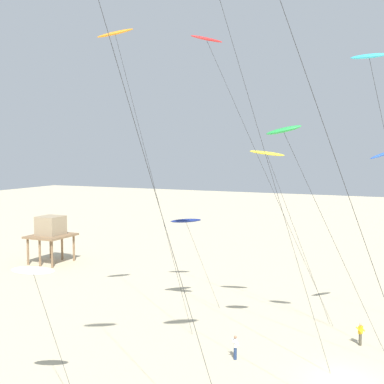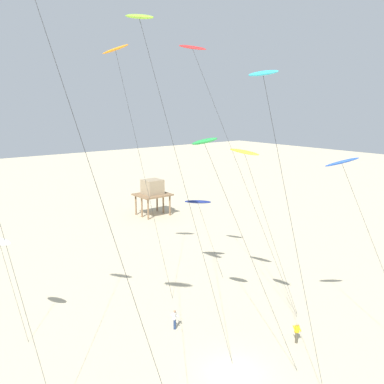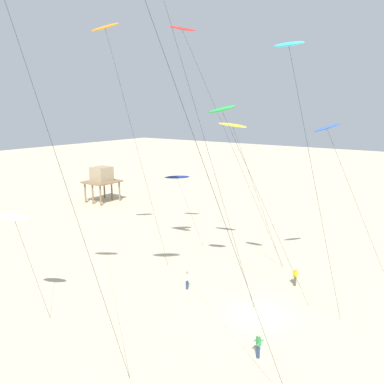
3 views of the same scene
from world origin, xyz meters
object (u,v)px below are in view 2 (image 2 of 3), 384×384
(kite_blue, at_px, (343,164))
(kite_navy, at_px, (198,202))
(kite_cyan, at_px, (264,79))
(kite_orange, at_px, (116,53))
(kite_green, at_px, (205,143))
(kite_lime, at_px, (141,21))
(kite_flyer_middle, at_px, (297,332))
(kite_red, at_px, (194,53))
(stilt_house, at_px, (152,190))
(kite_yellow, at_px, (245,153))
(kite_flyer_nearest, at_px, (175,319))

(kite_blue, height_order, kite_navy, kite_blue)
(kite_cyan, relative_size, kite_orange, 0.86)
(kite_cyan, distance_m, kite_green, 6.55)
(kite_lime, xyz_separation_m, kite_flyer_middle, (8.50, -7.84, -22.64))
(kite_red, xyz_separation_m, kite_navy, (3.42, 3.62, -14.47))
(kite_orange, xyz_separation_m, kite_blue, (8.04, -18.41, -8.77))
(kite_navy, xyz_separation_m, kite_lime, (-11.25, -7.51, 15.60))
(kite_orange, xyz_separation_m, kite_green, (-0.37, -12.87, -7.17))
(kite_blue, distance_m, kite_green, 10.20)
(kite_navy, height_order, stilt_house, kite_navy)
(kite_orange, xyz_separation_m, stilt_house, (17.44, 21.28, -18.27))
(kite_cyan, height_order, kite_flyer_middle, kite_cyan)
(kite_orange, xyz_separation_m, kite_flyer_middle, (5.24, -17.30, -21.67))
(kite_cyan, relative_size, kite_flyer_middle, 12.04)
(kite_yellow, distance_m, kite_lime, 14.02)
(kite_red, relative_size, kite_lime, 0.96)
(kite_cyan, xyz_separation_m, kite_blue, (8.23, -0.45, -5.72))
(kite_yellow, xyz_separation_m, kite_lime, (-10.14, 0.22, 9.67))
(kite_orange, xyz_separation_m, kite_red, (4.57, -5.56, -0.16))
(kite_orange, distance_m, kite_red, 7.20)
(kite_cyan, height_order, kite_blue, kite_cyan)
(kite_orange, height_order, kite_navy, kite_orange)
(kite_red, xyz_separation_m, kite_lime, (-7.82, -3.90, 1.13))
(kite_orange, bearing_deg, stilt_house, 50.67)
(kite_cyan, height_order, kite_red, kite_red)
(kite_orange, xyz_separation_m, kite_yellow, (6.89, -9.68, -8.70))
(kite_cyan, relative_size, kite_green, 1.26)
(kite_blue, height_order, stilt_house, kite_blue)
(kite_cyan, relative_size, kite_lime, 0.83)
(kite_orange, bearing_deg, kite_yellow, -54.57)
(kite_green, xyz_separation_m, stilt_house, (17.80, 34.15, -11.09))
(kite_blue, xyz_separation_m, stilt_house, (9.39, 39.69, -9.49))
(kite_flyer_middle, bearing_deg, stilt_house, 72.46)
(kite_lime, relative_size, kite_flyer_middle, 14.53)
(kite_orange, distance_m, kite_navy, 16.79)
(kite_orange, relative_size, kite_yellow, 1.63)
(kite_navy, distance_m, kite_lime, 20.65)
(kite_lime, bearing_deg, kite_yellow, -1.26)
(kite_flyer_nearest, bearing_deg, kite_cyan, -85.00)
(kite_yellow, xyz_separation_m, kite_navy, (1.10, 7.74, -5.93))
(kite_cyan, relative_size, stilt_house, 3.38)
(kite_yellow, distance_m, kite_green, 8.07)
(kite_cyan, bearing_deg, kite_green, 91.99)
(kite_blue, bearing_deg, kite_cyan, 176.86)
(kite_cyan, relative_size, kite_yellow, 1.40)
(kite_cyan, xyz_separation_m, kite_flyer_middle, (5.43, 0.66, -18.61))
(kite_orange, bearing_deg, kite_flyer_nearest, -95.25)
(kite_blue, xyz_separation_m, kite_flyer_middle, (-2.80, 1.11, -12.89))
(kite_yellow, height_order, kite_red, kite_red)
(kite_blue, xyz_separation_m, kite_lime, (-11.30, 8.95, 9.74))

